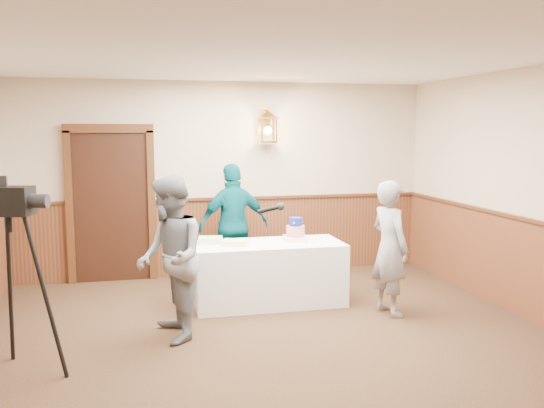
# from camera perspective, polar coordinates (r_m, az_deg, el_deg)

# --- Properties ---
(ground) EXTENTS (7.00, 7.00, 0.00)m
(ground) POSITION_cam_1_polar(r_m,az_deg,el_deg) (5.35, 1.19, -15.80)
(ground) COLOR #2F1F12
(ground) RESTS_ON ground
(room_shell) EXTENTS (6.02, 7.02, 2.81)m
(room_shell) POSITION_cam_1_polar(r_m,az_deg,el_deg) (5.39, -0.52, 1.12)
(room_shell) COLOR #C9B597
(room_shell) RESTS_ON ground
(display_table) EXTENTS (1.80, 0.80, 0.75)m
(display_table) POSITION_cam_1_polar(r_m,az_deg,el_deg) (7.05, -0.37, -6.87)
(display_table) COLOR white
(display_table) RESTS_ON ground
(tiered_cake) EXTENTS (0.31, 0.31, 0.29)m
(tiered_cake) POSITION_cam_1_polar(r_m,az_deg,el_deg) (7.10, 2.34, -2.75)
(tiered_cake) COLOR #FFE9C5
(tiered_cake) RESTS_ON display_table
(sheet_cake_yellow) EXTENTS (0.35, 0.32, 0.06)m
(sheet_cake_yellow) POSITION_cam_1_polar(r_m,az_deg,el_deg) (6.85, -3.69, -3.83)
(sheet_cake_yellow) COLOR #F3E591
(sheet_cake_yellow) RESTS_ON display_table
(sheet_cake_green) EXTENTS (0.32, 0.27, 0.07)m
(sheet_cake_green) POSITION_cam_1_polar(r_m,az_deg,el_deg) (7.02, -6.11, -3.56)
(sheet_cake_green) COLOR #AFE19E
(sheet_cake_green) RESTS_ON display_table
(interviewer) EXTENTS (1.53, 0.88, 1.67)m
(interviewer) POSITION_cam_1_polar(r_m,az_deg,el_deg) (5.84, -10.05, -5.33)
(interviewer) COLOR slate
(interviewer) RESTS_ON ground
(baker) EXTENTS (0.49, 0.63, 1.54)m
(baker) POSITION_cam_1_polar(r_m,az_deg,el_deg) (6.71, 11.59, -4.28)
(baker) COLOR gray
(baker) RESTS_ON ground
(assistant_p) EXTENTS (1.03, 0.58, 1.67)m
(assistant_p) POSITION_cam_1_polar(r_m,az_deg,el_deg) (7.77, -3.80, -2.11)
(assistant_p) COLOR #06515C
(assistant_p) RESTS_ON ground
(tv_camera_rig) EXTENTS (0.64, 0.60, 1.64)m
(tv_camera_rig) POSITION_cam_1_polar(r_m,az_deg,el_deg) (5.37, -24.31, -8.06)
(tv_camera_rig) COLOR black
(tv_camera_rig) RESTS_ON ground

